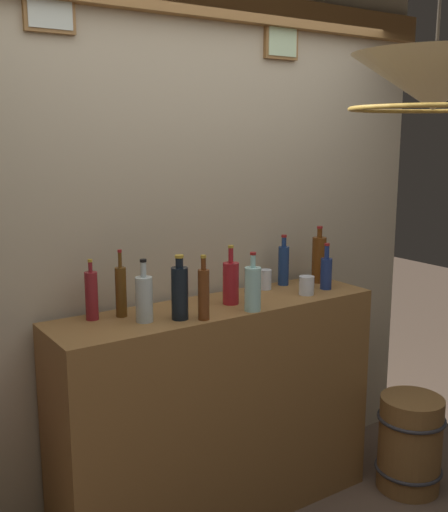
# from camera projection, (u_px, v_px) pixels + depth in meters

# --- Properties ---
(panelled_rear_partition) EXTENTS (3.06, 0.15, 2.88)m
(panelled_rear_partition) POSITION_uv_depth(u_px,v_px,m) (187.00, 217.00, 3.11)
(panelled_rear_partition) COLOR #BCAD8E
(panelled_rear_partition) RESTS_ON ground
(bar_shelf_unit) EXTENTS (1.66, 0.42, 1.11)m
(bar_shelf_unit) POSITION_uv_depth(u_px,v_px,m) (218.00, 413.00, 3.07)
(bar_shelf_unit) COLOR olive
(bar_shelf_unit) RESTS_ON ground
(liquor_bottle_whiskey) EXTENTS (0.08, 0.08, 0.29)m
(liquor_bottle_whiskey) POSITION_uv_depth(u_px,v_px,m) (180.00, 292.00, 2.72)
(liquor_bottle_whiskey) COLOR black
(liquor_bottle_whiskey) RESTS_ON bar_shelf_unit
(liquor_bottle_mezcal) EXTENTS (0.05, 0.05, 0.31)m
(liquor_bottle_mezcal) POSITION_uv_depth(u_px,v_px,m) (121.00, 291.00, 2.76)
(liquor_bottle_mezcal) COLOR brown
(liquor_bottle_mezcal) RESTS_ON bar_shelf_unit
(liquor_bottle_brandy) EXTENTS (0.08, 0.08, 0.28)m
(liquor_bottle_brandy) POSITION_uv_depth(u_px,v_px,m) (253.00, 288.00, 2.85)
(liquor_bottle_brandy) COLOR #A1D8D2
(liquor_bottle_brandy) RESTS_ON bar_shelf_unit
(liquor_bottle_sherry) EXTENTS (0.08, 0.08, 0.28)m
(liquor_bottle_sherry) POSITION_uv_depth(u_px,v_px,m) (144.00, 298.00, 2.68)
(liquor_bottle_sherry) COLOR silver
(liquor_bottle_sherry) RESTS_ON bar_shelf_unit
(liquor_bottle_rum) EXTENTS (0.06, 0.06, 0.28)m
(liquor_bottle_rum) POSITION_uv_depth(u_px,v_px,m) (284.00, 264.00, 3.34)
(liquor_bottle_rum) COLOR navy
(liquor_bottle_rum) RESTS_ON bar_shelf_unit
(liquor_bottle_tequila) EXTENTS (0.06, 0.06, 0.27)m
(liquor_bottle_tequila) POSITION_uv_depth(u_px,v_px,m) (92.00, 295.00, 2.71)
(liquor_bottle_tequila) COLOR maroon
(liquor_bottle_tequila) RESTS_ON bar_shelf_unit
(liquor_bottle_rye) EXTENTS (0.06, 0.06, 0.25)m
(liquor_bottle_rye) POSITION_uv_depth(u_px,v_px,m) (326.00, 272.00, 3.25)
(liquor_bottle_rye) COLOR navy
(liquor_bottle_rye) RESTS_ON bar_shelf_unit
(liquor_bottle_vermouth) EXTENTS (0.08, 0.08, 0.31)m
(liquor_bottle_vermouth) POSITION_uv_depth(u_px,v_px,m) (319.00, 259.00, 3.39)
(liquor_bottle_vermouth) COLOR brown
(liquor_bottle_vermouth) RESTS_ON bar_shelf_unit
(liquor_bottle_amaro) EXTENTS (0.05, 0.05, 0.29)m
(liquor_bottle_amaro) POSITION_uv_depth(u_px,v_px,m) (204.00, 293.00, 2.71)
(liquor_bottle_amaro) COLOR brown
(liquor_bottle_amaro) RESTS_ON bar_shelf_unit
(liquor_bottle_vodka) EXTENTS (0.08, 0.08, 0.29)m
(liquor_bottle_vodka) POSITION_uv_depth(u_px,v_px,m) (231.00, 282.00, 2.97)
(liquor_bottle_vodka) COLOR #A41D25
(liquor_bottle_vodka) RESTS_ON bar_shelf_unit
(glass_tumbler_rocks) EXTENTS (0.08, 0.08, 0.10)m
(glass_tumbler_rocks) POSITION_uv_depth(u_px,v_px,m) (307.00, 285.00, 3.15)
(glass_tumbler_rocks) COLOR silver
(glass_tumbler_rocks) RESTS_ON bar_shelf_unit
(glass_tumbler_highball) EXTENTS (0.06, 0.06, 0.11)m
(glass_tumbler_highball) POSITION_uv_depth(u_px,v_px,m) (266.00, 279.00, 3.25)
(glass_tumbler_highball) COLOR silver
(glass_tumbler_highball) RESTS_ON bar_shelf_unit
(pendant_lamp) EXTENTS (0.59, 0.59, 0.61)m
(pendant_lamp) POSITION_uv_depth(u_px,v_px,m) (434.00, 84.00, 2.16)
(pendant_lamp) COLOR beige
(wooden_barrel) EXTENTS (0.36, 0.36, 0.53)m
(wooden_barrel) POSITION_uv_depth(u_px,v_px,m) (410.00, 443.00, 3.36)
(wooden_barrel) COLOR olive
(wooden_barrel) RESTS_ON ground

